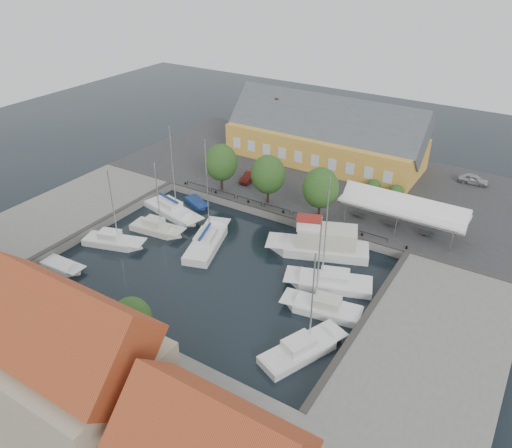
{
  "coord_description": "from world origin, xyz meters",
  "views": [
    {
      "loc": [
        25.99,
        -35.7,
        29.92
      ],
      "look_at": [
        0.0,
        6.0,
        1.5
      ],
      "focal_mm": 35.0,
      "sensor_mm": 36.0,
      "label": 1
    }
  ],
  "objects_px": {
    "car_red": "(250,176)",
    "west_boat_a": "(172,212)",
    "trawler": "(322,245)",
    "east_boat_b": "(323,309)",
    "warehouse": "(322,137)",
    "car_silver": "(474,179)",
    "east_boat_a": "(330,283)",
    "launch_sw": "(63,267)",
    "tent_canopy": "(403,208)",
    "west_boat_c": "(113,242)",
    "center_sailboat": "(207,243)",
    "west_boat_b": "(157,229)",
    "launch_nw": "(197,204)",
    "east_boat_c": "(301,351)"
  },
  "relations": [
    {
      "from": "center_sailboat",
      "to": "east_boat_b",
      "type": "relative_size",
      "value": 1.22
    },
    {
      "from": "center_sailboat",
      "to": "west_boat_b",
      "type": "relative_size",
      "value": 1.36
    },
    {
      "from": "car_red",
      "to": "west_boat_b",
      "type": "relative_size",
      "value": 0.4
    },
    {
      "from": "tent_canopy",
      "to": "west_boat_b",
      "type": "distance_m",
      "value": 28.2
    },
    {
      "from": "car_red",
      "to": "west_boat_a",
      "type": "height_order",
      "value": "west_boat_a"
    },
    {
      "from": "east_boat_b",
      "to": "west_boat_c",
      "type": "relative_size",
      "value": 1.06
    },
    {
      "from": "car_red",
      "to": "launch_nw",
      "type": "xyz_separation_m",
      "value": [
        -3.06,
        -7.88,
        -1.53
      ]
    },
    {
      "from": "center_sailboat",
      "to": "west_boat_a",
      "type": "xyz_separation_m",
      "value": [
        -8.14,
        3.67,
        -0.09
      ]
    },
    {
      "from": "warehouse",
      "to": "east_boat_b",
      "type": "xyz_separation_m",
      "value": [
        14.96,
        -30.52,
        -4.17
      ]
    },
    {
      "from": "east_boat_a",
      "to": "launch_nw",
      "type": "bearing_deg",
      "value": 162.98
    },
    {
      "from": "tent_canopy",
      "to": "west_boat_c",
      "type": "distance_m",
      "value": 32.59
    },
    {
      "from": "west_boat_a",
      "to": "east_boat_a",
      "type": "bearing_deg",
      "value": -7.79
    },
    {
      "from": "car_silver",
      "to": "car_red",
      "type": "xyz_separation_m",
      "value": [
        -26.06,
        -15.08,
        -0.04
      ]
    },
    {
      "from": "center_sailboat",
      "to": "west_boat_a",
      "type": "bearing_deg",
      "value": 155.73
    },
    {
      "from": "west_boat_c",
      "to": "trawler",
      "type": "bearing_deg",
      "value": 27.64
    },
    {
      "from": "car_red",
      "to": "east_boat_a",
      "type": "xyz_separation_m",
      "value": [
        18.77,
        -14.56,
        -1.36
      ]
    },
    {
      "from": "west_boat_a",
      "to": "launch_sw",
      "type": "relative_size",
      "value": 2.35
    },
    {
      "from": "east_boat_b",
      "to": "launch_nw",
      "type": "distance_m",
      "value": 25.25
    },
    {
      "from": "car_silver",
      "to": "east_boat_a",
      "type": "relative_size",
      "value": 0.32
    },
    {
      "from": "east_boat_c",
      "to": "car_red",
      "type": "bearing_deg",
      "value": 130.29
    },
    {
      "from": "east_boat_a",
      "to": "launch_nw",
      "type": "distance_m",
      "value": 22.83
    },
    {
      "from": "trawler",
      "to": "west_boat_b",
      "type": "distance_m",
      "value": 19.25
    },
    {
      "from": "trawler",
      "to": "east_boat_b",
      "type": "bearing_deg",
      "value": -63.42
    },
    {
      "from": "east_boat_b",
      "to": "car_red",
      "type": "bearing_deg",
      "value": 137.0
    },
    {
      "from": "tent_canopy",
      "to": "east_boat_a",
      "type": "relative_size",
      "value": 1.15
    },
    {
      "from": "east_boat_a",
      "to": "east_boat_b",
      "type": "xyz_separation_m",
      "value": [
        1.08,
        -3.95,
        -0.0
      ]
    },
    {
      "from": "east_boat_b",
      "to": "west_boat_a",
      "type": "height_order",
      "value": "west_boat_a"
    },
    {
      "from": "trawler",
      "to": "east_boat_b",
      "type": "relative_size",
      "value": 1.1
    },
    {
      "from": "east_boat_b",
      "to": "west_boat_b",
      "type": "xyz_separation_m",
      "value": [
        -22.66,
        2.76,
        -0.0
      ]
    },
    {
      "from": "car_silver",
      "to": "launch_sw",
      "type": "height_order",
      "value": "car_silver"
    },
    {
      "from": "car_red",
      "to": "west_boat_c",
      "type": "relative_size",
      "value": 0.39
    },
    {
      "from": "east_boat_c",
      "to": "west_boat_a",
      "type": "relative_size",
      "value": 0.85
    },
    {
      "from": "warehouse",
      "to": "car_silver",
      "type": "bearing_deg",
      "value": 8.24
    },
    {
      "from": "launch_nw",
      "to": "west_boat_a",
      "type": "bearing_deg",
      "value": -106.04
    },
    {
      "from": "east_boat_a",
      "to": "west_boat_b",
      "type": "distance_m",
      "value": 21.62
    },
    {
      "from": "warehouse",
      "to": "launch_sw",
      "type": "distance_m",
      "value": 40.34
    },
    {
      "from": "west_boat_a",
      "to": "launch_nw",
      "type": "bearing_deg",
      "value": 73.96
    },
    {
      "from": "tent_canopy",
      "to": "east_boat_b",
      "type": "distance_m",
      "value": 17.09
    },
    {
      "from": "center_sailboat",
      "to": "east_boat_b",
      "type": "xyz_separation_m",
      "value": [
        15.79,
        -3.41,
        -0.1
      ]
    },
    {
      "from": "center_sailboat",
      "to": "west_boat_c",
      "type": "xyz_separation_m",
      "value": [
        -9.1,
        -5.37,
        -0.1
      ]
    },
    {
      "from": "east_boat_a",
      "to": "launch_sw",
      "type": "xyz_separation_m",
      "value": [
        -24.88,
        -11.99,
        -0.17
      ]
    },
    {
      "from": "car_silver",
      "to": "east_boat_a",
      "type": "distance_m",
      "value": 30.55
    },
    {
      "from": "launch_sw",
      "to": "trawler",
      "type": "bearing_deg",
      "value": 37.94
    },
    {
      "from": "east_boat_a",
      "to": "launch_sw",
      "type": "bearing_deg",
      "value": -154.27
    },
    {
      "from": "car_silver",
      "to": "launch_sw",
      "type": "xyz_separation_m",
      "value": [
        -32.17,
        -41.63,
        -1.57
      ]
    },
    {
      "from": "car_red",
      "to": "west_boat_a",
      "type": "bearing_deg",
      "value": -114.38
    },
    {
      "from": "west_boat_c",
      "to": "launch_sw",
      "type": "distance_m",
      "value": 6.18
    },
    {
      "from": "car_silver",
      "to": "east_boat_c",
      "type": "distance_m",
      "value": 39.79
    },
    {
      "from": "tent_canopy",
      "to": "west_boat_b",
      "type": "xyz_separation_m",
      "value": [
        -24.3,
        -13.9,
        -3.42
      ]
    },
    {
      "from": "warehouse",
      "to": "launch_sw",
      "type": "xyz_separation_m",
      "value": [
        -10.99,
        -38.57,
        -4.34
      ]
    }
  ]
}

